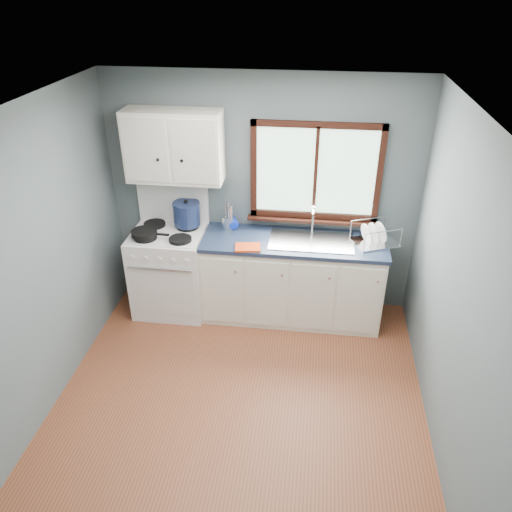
# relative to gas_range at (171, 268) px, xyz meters

# --- Properties ---
(floor) EXTENTS (3.20, 3.60, 0.02)m
(floor) POSITION_rel_gas_range_xyz_m (0.95, -1.47, -0.50)
(floor) COLOR brown
(floor) RESTS_ON ground
(ceiling) EXTENTS (3.20, 3.60, 0.02)m
(ceiling) POSITION_rel_gas_range_xyz_m (0.95, -1.47, 2.02)
(ceiling) COLOR white
(ceiling) RESTS_ON wall_back
(wall_back) EXTENTS (3.20, 0.02, 2.50)m
(wall_back) POSITION_rel_gas_range_xyz_m (0.95, 0.34, 0.76)
(wall_back) COLOR slate
(wall_back) RESTS_ON ground
(wall_left) EXTENTS (0.02, 3.60, 2.50)m
(wall_left) POSITION_rel_gas_range_xyz_m (-0.66, -1.47, 0.76)
(wall_left) COLOR slate
(wall_left) RESTS_ON ground
(wall_right) EXTENTS (0.02, 3.60, 2.50)m
(wall_right) POSITION_rel_gas_range_xyz_m (2.56, -1.47, 0.76)
(wall_right) COLOR slate
(wall_right) RESTS_ON ground
(gas_range) EXTENTS (0.76, 0.69, 1.36)m
(gas_range) POSITION_rel_gas_range_xyz_m (0.00, 0.00, 0.00)
(gas_range) COLOR white
(gas_range) RESTS_ON floor
(base_cabinets) EXTENTS (1.85, 0.60, 0.88)m
(base_cabinets) POSITION_rel_gas_range_xyz_m (1.31, 0.02, -0.08)
(base_cabinets) COLOR white
(base_cabinets) RESTS_ON floor
(countertop) EXTENTS (1.89, 0.64, 0.04)m
(countertop) POSITION_rel_gas_range_xyz_m (1.31, 0.02, 0.41)
(countertop) COLOR #19253B
(countertop) RESTS_ON base_cabinets
(sink) EXTENTS (0.84, 0.46, 0.44)m
(sink) POSITION_rel_gas_range_xyz_m (1.49, 0.02, 0.37)
(sink) COLOR silver
(sink) RESTS_ON countertop
(window) EXTENTS (1.36, 0.10, 1.03)m
(window) POSITION_rel_gas_range_xyz_m (1.48, 0.30, 0.98)
(window) COLOR #9EC6A8
(window) RESTS_ON wall_back
(upper_cabinets) EXTENTS (0.95, 0.35, 0.70)m
(upper_cabinets) POSITION_rel_gas_range_xyz_m (0.10, 0.15, 1.31)
(upper_cabinets) COLOR white
(upper_cabinets) RESTS_ON wall_back
(skillet) EXTENTS (0.40, 0.27, 0.05)m
(skillet) POSITION_rel_gas_range_xyz_m (-0.19, -0.15, 0.49)
(skillet) COLOR black
(skillet) RESTS_ON gas_range
(stockpot) EXTENTS (0.36, 0.36, 0.28)m
(stockpot) POSITION_rel_gas_range_xyz_m (0.18, 0.16, 0.59)
(stockpot) COLOR #182449
(stockpot) RESTS_ON gas_range
(utensil_crock) EXTENTS (0.15, 0.15, 0.35)m
(utensil_crock) POSITION_rel_gas_range_xyz_m (0.59, 0.19, 0.50)
(utensil_crock) COLOR silver
(utensil_crock) RESTS_ON countertop
(thermos) EXTENTS (0.08, 0.08, 0.27)m
(thermos) POSITION_rel_gas_range_xyz_m (0.63, 0.18, 0.56)
(thermos) COLOR silver
(thermos) RESTS_ON countertop
(soap_bottle) EXTENTS (0.14, 0.14, 0.28)m
(soap_bottle) POSITION_rel_gas_range_xyz_m (0.68, 0.15, 0.57)
(soap_bottle) COLOR #0D2EC5
(soap_bottle) RESTS_ON countertop
(dish_towel) EXTENTS (0.27, 0.21, 0.02)m
(dish_towel) POSITION_rel_gas_range_xyz_m (0.87, -0.21, 0.44)
(dish_towel) COLOR #DC4114
(dish_towel) RESTS_ON countertop
(dish_rack) EXTENTS (0.51, 0.46, 0.22)m
(dish_rack) POSITION_rel_gas_range_xyz_m (2.10, 0.07, 0.48)
(dish_rack) COLOR silver
(dish_rack) RESTS_ON countertop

